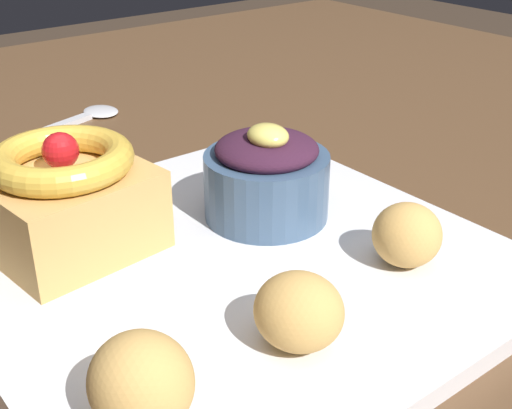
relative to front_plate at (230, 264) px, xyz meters
name	(u,v)px	position (x,y,z in m)	size (l,w,h in m)	color
dining_table	(417,285)	(-0.01, 0.20, -0.10)	(1.26, 0.96, 0.73)	brown
front_plate	(230,264)	(0.00, 0.00, 0.00)	(0.30, 0.30, 0.01)	white
cake_slice	(67,198)	(-0.07, -0.07, 0.04)	(0.09, 0.10, 0.07)	tan
berry_ramekin	(267,176)	(-0.03, 0.05, 0.03)	(0.08, 0.08, 0.07)	#3D5675
fritter_front	(141,382)	(0.09, -0.11, 0.03)	(0.05, 0.04, 0.04)	tan
fritter_middle	(299,311)	(0.09, -0.02, 0.02)	(0.04, 0.04, 0.04)	tan
fritter_back	(407,235)	(0.07, 0.08, 0.02)	(0.04, 0.04, 0.04)	tan
spoon	(80,119)	(-0.31, 0.05, 0.00)	(0.06, 0.12, 0.00)	silver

